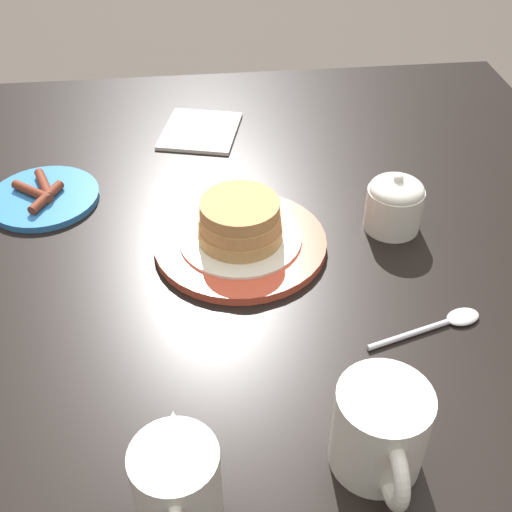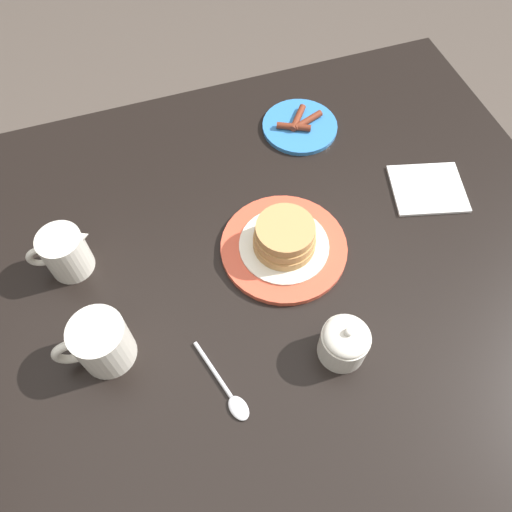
{
  "view_description": "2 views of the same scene",
  "coord_description": "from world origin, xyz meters",
  "px_view_note": "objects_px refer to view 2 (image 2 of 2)",
  "views": [
    {
      "loc": [
        0.64,
        -0.1,
        1.31
      ],
      "look_at": [
        0.03,
        -0.03,
        0.8
      ],
      "focal_mm": 45.0,
      "sensor_mm": 36.0,
      "label": 1
    },
    {
      "loc": [
        0.17,
        0.39,
        1.54
      ],
      "look_at": [
        0.03,
        -0.03,
        0.8
      ],
      "focal_mm": 35.0,
      "sensor_mm": 36.0,
      "label": 2
    }
  ],
  "objects_px": {
    "side_plate_bacon": "(300,126)",
    "napkin": "(428,189)",
    "spoon": "(229,394)",
    "creamer_pitcher": "(66,252)",
    "coffee_mug": "(100,343)",
    "pancake_plate": "(284,242)",
    "sugar_bowl": "(344,342)"
  },
  "relations": [
    {
      "from": "spoon",
      "to": "creamer_pitcher",
      "type": "bearing_deg",
      "value": -57.61
    },
    {
      "from": "side_plate_bacon",
      "to": "napkin",
      "type": "distance_m",
      "value": 0.3
    },
    {
      "from": "side_plate_bacon",
      "to": "coffee_mug",
      "type": "xyz_separation_m",
      "value": [
        0.48,
        0.38,
        0.04
      ]
    },
    {
      "from": "sugar_bowl",
      "to": "napkin",
      "type": "height_order",
      "value": "sugar_bowl"
    },
    {
      "from": "pancake_plate",
      "to": "side_plate_bacon",
      "type": "height_order",
      "value": "pancake_plate"
    },
    {
      "from": "spoon",
      "to": "side_plate_bacon",
      "type": "bearing_deg",
      "value": -121.81
    },
    {
      "from": "sugar_bowl",
      "to": "spoon",
      "type": "relative_size",
      "value": 0.58
    },
    {
      "from": "pancake_plate",
      "to": "coffee_mug",
      "type": "relative_size",
      "value": 1.91
    },
    {
      "from": "pancake_plate",
      "to": "sugar_bowl",
      "type": "distance_m",
      "value": 0.22
    },
    {
      "from": "sugar_bowl",
      "to": "napkin",
      "type": "distance_m",
      "value": 0.39
    },
    {
      "from": "coffee_mug",
      "to": "sugar_bowl",
      "type": "height_order",
      "value": "coffee_mug"
    },
    {
      "from": "pancake_plate",
      "to": "sugar_bowl",
      "type": "bearing_deg",
      "value": 95.59
    },
    {
      "from": "coffee_mug",
      "to": "napkin",
      "type": "bearing_deg",
      "value": -168.14
    },
    {
      "from": "pancake_plate",
      "to": "sugar_bowl",
      "type": "xyz_separation_m",
      "value": [
        -0.02,
        0.21,
        0.02
      ]
    },
    {
      "from": "spoon",
      "to": "pancake_plate",
      "type": "bearing_deg",
      "value": -127.64
    },
    {
      "from": "coffee_mug",
      "to": "sugar_bowl",
      "type": "distance_m",
      "value": 0.38
    },
    {
      "from": "pancake_plate",
      "to": "spoon",
      "type": "relative_size",
      "value": 1.56
    },
    {
      "from": "pancake_plate",
      "to": "side_plate_bacon",
      "type": "relative_size",
      "value": 1.44
    },
    {
      "from": "sugar_bowl",
      "to": "pancake_plate",
      "type": "bearing_deg",
      "value": -84.41
    },
    {
      "from": "side_plate_bacon",
      "to": "coffee_mug",
      "type": "distance_m",
      "value": 0.61
    },
    {
      "from": "coffee_mug",
      "to": "side_plate_bacon",
      "type": "bearing_deg",
      "value": -141.84
    },
    {
      "from": "pancake_plate",
      "to": "spoon",
      "type": "distance_m",
      "value": 0.28
    },
    {
      "from": "napkin",
      "to": "coffee_mug",
      "type": "bearing_deg",
      "value": 11.86
    },
    {
      "from": "coffee_mug",
      "to": "spoon",
      "type": "height_order",
      "value": "coffee_mug"
    },
    {
      "from": "side_plate_bacon",
      "to": "creamer_pitcher",
      "type": "relative_size",
      "value": 1.37
    },
    {
      "from": "side_plate_bacon",
      "to": "napkin",
      "type": "height_order",
      "value": "side_plate_bacon"
    },
    {
      "from": "side_plate_bacon",
      "to": "sugar_bowl",
      "type": "relative_size",
      "value": 1.87
    },
    {
      "from": "napkin",
      "to": "spoon",
      "type": "relative_size",
      "value": 1.13
    },
    {
      "from": "sugar_bowl",
      "to": "creamer_pitcher",
      "type": "bearing_deg",
      "value": -37.59
    },
    {
      "from": "pancake_plate",
      "to": "coffee_mug",
      "type": "xyz_separation_m",
      "value": [
        0.34,
        0.1,
        0.02
      ]
    },
    {
      "from": "creamer_pitcher",
      "to": "pancake_plate",
      "type": "bearing_deg",
      "value": 166.71
    },
    {
      "from": "creamer_pitcher",
      "to": "spoon",
      "type": "bearing_deg",
      "value": 122.39
    }
  ]
}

